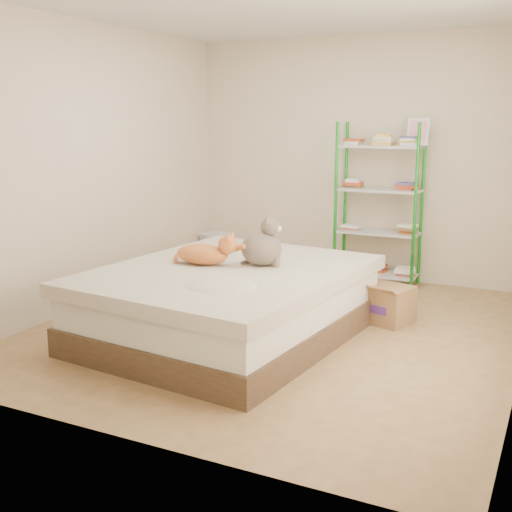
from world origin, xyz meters
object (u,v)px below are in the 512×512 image
Objects in this scene: bed at (229,302)px; shelf_unit at (379,206)px; orange_cat at (202,252)px; white_bin at (217,249)px; grey_cat at (261,241)px; cardboard_box at (383,303)px.

bed is 1.38× the size of shelf_unit.
bed is 0.47m from orange_cat.
bed is at bearing -58.29° from white_bin.
orange_cat is 1.28× the size of white_bin.
shelf_unit reaches higher than white_bin.
grey_cat is at bearing -101.19° from shelf_unit.
bed is 0.56m from grey_cat.
shelf_unit is (0.60, 2.23, 0.54)m from bed.
bed reaches higher than cardboard_box.
shelf_unit reaches higher than orange_cat.
shelf_unit is (0.40, 2.03, 0.06)m from grey_cat.
shelf_unit is 1.51m from cardboard_box.
orange_cat is at bearing -128.83° from cardboard_box.
white_bin is at bearing 110.81° from orange_cat.
cardboard_box is (0.82, 0.74, -0.61)m from grey_cat.
orange_cat is at bearing -63.04° from white_bin.
grey_cat is (0.45, 0.17, 0.09)m from orange_cat.
bed is 1.39m from cardboard_box.
grey_cat reaches higher than white_bin.
bed is at bearing -105.06° from shelf_unit.
cardboard_box is (1.02, 0.94, -0.12)m from bed.
shelf_unit is 4.21× the size of white_bin.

